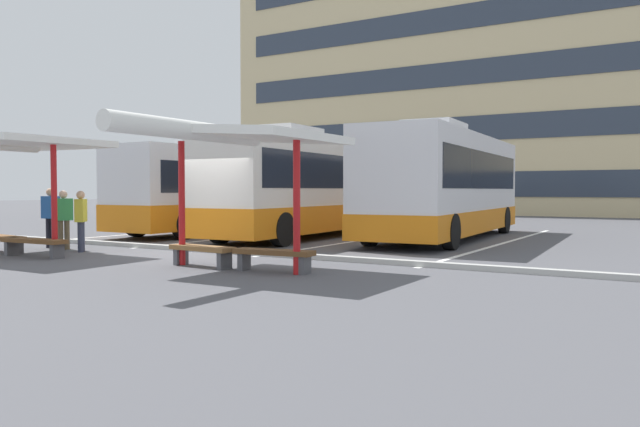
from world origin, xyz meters
TOP-DOWN VIEW (x-y plane):
  - ground_plane at (0.00, 0.00)m, footprint 160.00×160.00m
  - terminal_building at (0.03, 35.63)m, footprint 40.42×15.16m
  - coach_bus_0 at (-4.19, 7.24)m, footprint 2.61×11.19m
  - coach_bus_1 at (-0.09, 6.26)m, footprint 2.98×10.51m
  - coach_bus_2 at (4.31, 7.88)m, footprint 3.25×10.71m
  - lane_stripe_0 at (-6.39, 7.12)m, footprint 0.16×14.00m
  - lane_stripe_1 at (-2.13, 7.12)m, footprint 0.16×14.00m
  - lane_stripe_2 at (2.13, 7.12)m, footprint 0.16×14.00m
  - lane_stripe_3 at (6.39, 7.12)m, footprint 0.16×14.00m
  - waiting_shelter_0 at (-3.35, -2.77)m, footprint 3.98×4.95m
  - bench_0 at (-4.25, -2.39)m, footprint 2.03×0.67m
  - bench_1 at (-2.45, -2.66)m, footprint 1.98×0.52m
  - waiting_shelter_1 at (3.28, -2.25)m, footprint 3.99×4.81m
  - bench_2 at (2.38, -2.01)m, footprint 1.67×0.57m
  - bench_3 at (4.18, -1.91)m, footprint 1.72×0.58m
  - platform_kerb at (0.00, 0.42)m, footprint 44.00×0.24m
  - waiting_passenger_0 at (-4.19, -0.94)m, footprint 0.53×0.32m
  - waiting_passenger_1 at (-2.50, -1.25)m, footprint 0.46×0.50m
  - waiting_passenger_2 at (-3.46, -1.06)m, footprint 0.41×0.52m

SIDE VIEW (x-z plane):
  - ground_plane at x=0.00m, z-range 0.00..0.00m
  - lane_stripe_0 at x=-6.39m, z-range 0.00..0.01m
  - lane_stripe_1 at x=-2.13m, z-range 0.00..0.01m
  - lane_stripe_2 at x=2.13m, z-range 0.00..0.01m
  - lane_stripe_3 at x=6.39m, z-range 0.00..0.01m
  - platform_kerb at x=0.00m, z-range 0.00..0.12m
  - bench_2 at x=2.38m, z-range 0.11..0.56m
  - bench_3 at x=4.18m, z-range 0.11..0.56m
  - bench_1 at x=-2.45m, z-range 0.12..0.57m
  - bench_0 at x=-4.25m, z-range 0.12..0.57m
  - waiting_passenger_1 at x=-2.50m, z-range 0.12..1.74m
  - waiting_passenger_2 at x=-3.46m, z-range 0.12..1.75m
  - waiting_passenger_0 at x=-4.19m, z-range 0.14..1.83m
  - coach_bus_0 at x=-4.19m, z-range -0.15..3.35m
  - coach_bus_1 at x=-0.09m, z-range -0.14..3.57m
  - coach_bus_2 at x=4.31m, z-range -0.12..3.66m
  - waiting_shelter_1 at x=3.28m, z-range 1.22..4.21m
  - waiting_shelter_0 at x=-3.35m, z-range 1.27..4.24m
  - terminal_building at x=0.03m, z-range -1.37..19.79m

